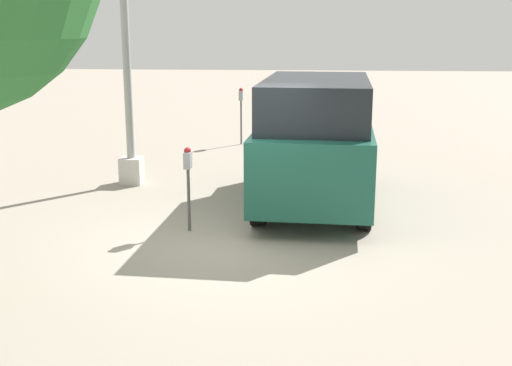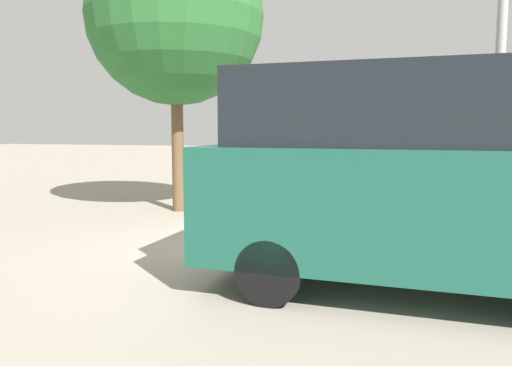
# 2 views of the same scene
# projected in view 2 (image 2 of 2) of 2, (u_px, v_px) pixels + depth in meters

# --- Properties ---
(ground_plane) EXTENTS (80.00, 80.00, 0.00)m
(ground_plane) POSITION_uv_depth(u_px,v_px,m) (244.00, 248.00, 7.17)
(ground_plane) COLOR gray
(parking_meter_near) EXTENTS (0.20, 0.11, 1.36)m
(parking_meter_near) POSITION_uv_depth(u_px,v_px,m) (296.00, 176.00, 7.54)
(parking_meter_near) COLOR #4C4C4C
(parking_meter_near) RESTS_ON ground
(lamp_post) EXTENTS (0.44, 0.44, 5.42)m
(lamp_post) POSITION_uv_depth(u_px,v_px,m) (497.00, 127.00, 8.35)
(lamp_post) COLOR beige
(lamp_post) RESTS_ON ground
(parked_van) EXTENTS (4.63, 2.18, 2.32)m
(parked_van) POSITION_uv_depth(u_px,v_px,m) (421.00, 176.00, 5.13)
(parked_van) COLOR #195142
(parked_van) RESTS_ON ground
(street_tree) EXTENTS (3.57, 3.57, 5.75)m
(street_tree) POSITION_uv_depth(u_px,v_px,m) (175.00, 17.00, 10.03)
(street_tree) COLOR brown
(street_tree) RESTS_ON ground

